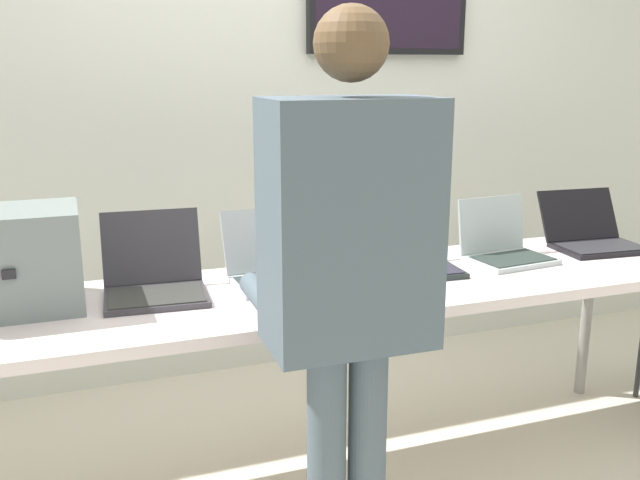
# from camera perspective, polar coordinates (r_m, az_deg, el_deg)

# --- Properties ---
(ground) EXTENTS (8.00, 8.00, 0.04)m
(ground) POSITION_cam_1_polar(r_m,az_deg,el_deg) (2.92, 2.56, -18.60)
(ground) COLOR beige
(back_wall) EXTENTS (8.00, 0.11, 2.48)m
(back_wall) POSITION_cam_1_polar(r_m,az_deg,el_deg) (3.54, -4.02, 9.18)
(back_wall) COLOR silver
(back_wall) RESTS_ON ground
(workbench) EXTENTS (2.83, 0.70, 0.78)m
(workbench) POSITION_cam_1_polar(r_m,az_deg,el_deg) (2.59, 2.74, -4.61)
(workbench) COLOR silver
(workbench) RESTS_ON ground
(equipment_box) EXTENTS (0.42, 0.34, 0.33)m
(equipment_box) POSITION_cam_1_polar(r_m,az_deg,el_deg) (2.46, -23.89, -1.51)
(equipment_box) COLOR slate
(equipment_box) RESTS_ON workbench
(laptop_station_0) EXTENTS (0.36, 0.37, 0.27)m
(laptop_station_0) POSITION_cam_1_polar(r_m,az_deg,el_deg) (2.49, -13.41, -2.99)
(laptop_station_0) COLOR #38353C
(laptop_station_0) RESTS_ON workbench
(laptop_station_1) EXTENTS (0.37, 0.35, 0.25)m
(laptop_station_1) POSITION_cam_1_polar(r_m,az_deg,el_deg) (2.59, -3.46, -2.07)
(laptop_station_1) COLOR #A9B3BA
(laptop_station_1) RESTS_ON workbench
(laptop_station_2) EXTENTS (0.39, 0.37, 0.25)m
(laptop_station_2) POSITION_cam_1_polar(r_m,az_deg,el_deg) (2.74, 6.96, -1.23)
(laptop_station_2) COLOR #1F2626
(laptop_station_2) RESTS_ON workbench
(laptop_station_3) EXTENTS (0.35, 0.31, 0.25)m
(laptop_station_3) POSITION_cam_1_polar(r_m,az_deg,el_deg) (2.96, 14.79, -0.48)
(laptop_station_3) COLOR #A8B6B9
(laptop_station_3) RESTS_ON workbench
(laptop_station_4) EXTENTS (0.40, 0.38, 0.23)m
(laptop_station_4) POSITION_cam_1_polar(r_m,az_deg,el_deg) (3.28, 21.37, 0.38)
(laptop_station_4) COLOR black
(laptop_station_4) RESTS_ON workbench
(person) EXTENTS (0.44, 0.59, 1.70)m
(person) POSITION_cam_1_polar(r_m,az_deg,el_deg) (1.85, 2.28, -2.32)
(person) COLOR #4D5C68
(person) RESTS_ON ground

